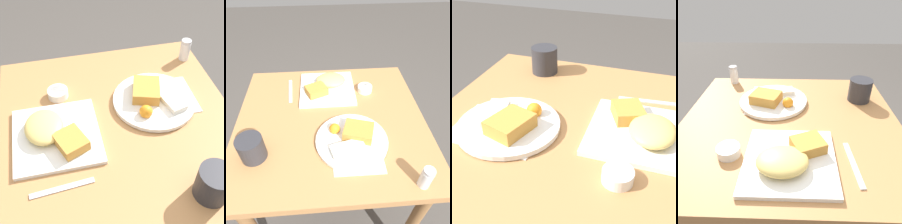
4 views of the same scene
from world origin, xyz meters
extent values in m
cube|color=#B27A47|center=(0.00, 0.00, 0.76)|extent=(0.82, 0.78, 0.04)
cylinder|color=olive|center=(-0.35, -0.33, 0.37)|extent=(0.05, 0.05, 0.74)
cylinder|color=olive|center=(-0.35, 0.33, 0.37)|extent=(0.05, 0.05, 0.74)
cube|color=silver|center=(-0.09, 0.16, 0.78)|extent=(0.19, 0.25, 0.00)
cube|color=white|center=(0.01, -0.21, 0.79)|extent=(0.27, 0.27, 0.01)
ellipsoid|color=#EFCC6B|center=(-0.01, -0.24, 0.81)|extent=(0.15, 0.12, 0.04)
cube|color=#C68938|center=(0.06, -0.17, 0.81)|extent=(0.12, 0.11, 0.04)
cylinder|color=white|center=(-0.08, 0.14, 0.79)|extent=(0.28, 0.28, 0.01)
cube|color=#C68938|center=(-0.10, 0.12, 0.82)|extent=(0.14, 0.12, 0.04)
cube|color=silver|center=(-0.05, 0.19, 0.81)|extent=(0.14, 0.09, 0.02)
sphere|color=orange|center=(-0.01, 0.09, 0.81)|extent=(0.04, 0.04, 0.04)
cylinder|color=white|center=(-0.18, -0.18, 0.79)|extent=(0.07, 0.07, 0.03)
cylinder|color=beige|center=(-0.18, -0.18, 0.81)|extent=(0.06, 0.06, 0.00)
cylinder|color=white|center=(-0.29, 0.34, 0.82)|extent=(0.04, 0.04, 0.07)
cylinder|color=white|center=(-0.29, 0.34, 0.80)|extent=(0.03, 0.03, 0.04)
cylinder|color=silver|center=(-0.29, 0.34, 0.86)|extent=(0.04, 0.04, 0.01)
cube|color=silver|center=(0.19, -0.21, 0.78)|extent=(0.03, 0.18, 0.00)
cylinder|color=#2D2D33|center=(0.29, 0.18, 0.83)|extent=(0.09, 0.09, 0.10)
camera|label=1|loc=(0.65, -0.18, 1.54)|focal=50.00mm
camera|label=2|loc=(0.02, 0.68, 1.46)|focal=35.00mm
camera|label=3|loc=(-0.70, -0.23, 1.28)|focal=50.00mm
camera|label=4|loc=(0.02, -0.67, 1.25)|focal=35.00mm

